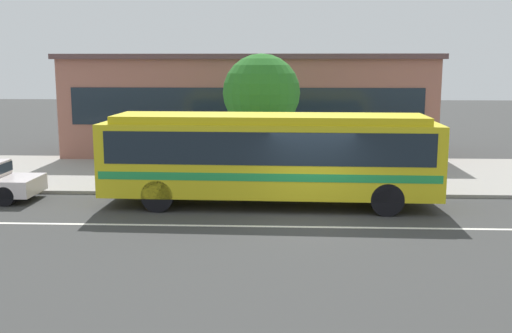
# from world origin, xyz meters

# --- Properties ---
(ground_plane) EXTENTS (120.00, 120.00, 0.00)m
(ground_plane) POSITION_xyz_m (0.00, 0.00, 0.00)
(ground_plane) COLOR #383938
(sidewalk_slab) EXTENTS (60.00, 8.00, 0.12)m
(sidewalk_slab) POSITION_xyz_m (0.00, 7.10, 0.06)
(sidewalk_slab) COLOR gray
(sidewalk_slab) RESTS_ON ground_plane
(lane_stripe_center) EXTENTS (56.00, 0.16, 0.01)m
(lane_stripe_center) POSITION_xyz_m (0.00, -0.80, 0.00)
(lane_stripe_center) COLOR silver
(lane_stripe_center) RESTS_ON ground_plane
(transit_bus) EXTENTS (10.63, 2.74, 2.93)m
(transit_bus) POSITION_xyz_m (-1.29, 1.75, 1.70)
(transit_bus) COLOR gold
(transit_bus) RESTS_ON ground_plane
(pedestrian_waiting_near_sign) EXTENTS (0.48, 0.48, 1.70)m
(pedestrian_waiting_near_sign) POSITION_xyz_m (-5.28, 3.99, 1.11)
(pedestrian_waiting_near_sign) COLOR #715D61
(pedestrian_waiting_near_sign) RESTS_ON sidewalk_slab
(bus_stop_sign) EXTENTS (0.13, 0.44, 2.42)m
(bus_stop_sign) POSITION_xyz_m (3.43, 3.81, 1.67)
(bus_stop_sign) COLOR gray
(bus_stop_sign) RESTS_ON sidewalk_slab
(street_tree_near_stop) EXTENTS (3.04, 3.04, 4.79)m
(street_tree_near_stop) POSITION_xyz_m (-1.74, 6.55, 3.38)
(street_tree_near_stop) COLOR brown
(street_tree_near_stop) RESTS_ON sidewalk_slab
(station_building) EXTENTS (17.89, 7.23, 4.96)m
(station_building) POSITION_xyz_m (-2.59, 13.57, 2.49)
(station_building) COLOR #985F51
(station_building) RESTS_ON ground_plane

